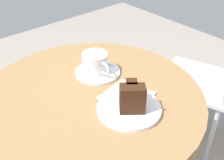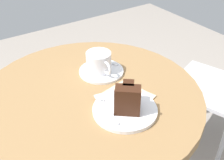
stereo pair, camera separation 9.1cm
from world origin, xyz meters
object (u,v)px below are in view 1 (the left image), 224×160
(fork, at_px, (109,105))
(napkin, at_px, (129,96))
(cake_plate, at_px, (129,109))
(saucer, at_px, (98,72))
(cake_slice, at_px, (132,98))
(teaspoon, at_px, (105,64))
(coffee_cup, at_px, (95,63))
(cafe_chair, at_px, (215,73))

(fork, height_order, napkin, fork)
(cake_plate, bearing_deg, fork, -136.32)
(saucer, distance_m, cake_slice, 0.24)
(teaspoon, bearing_deg, cake_plate, -67.18)
(teaspoon, xyz_separation_m, fork, (0.20, -0.15, 0.00))
(cake_plate, bearing_deg, cake_slice, 13.77)
(coffee_cup, bearing_deg, teaspoon, 104.86)
(cake_plate, bearing_deg, teaspoon, 156.22)
(cake_plate, height_order, napkin, cake_plate)
(coffee_cup, height_order, cake_slice, cake_slice)
(cake_slice, xyz_separation_m, cafe_chair, (-0.13, 0.76, -0.30))
(teaspoon, distance_m, napkin, 0.20)
(teaspoon, xyz_separation_m, napkin, (0.19, -0.06, -0.01))
(fork, distance_m, cafe_chair, 0.85)
(saucer, height_order, cake_plate, cake_plate)
(coffee_cup, relative_size, cake_plate, 0.62)
(cake_plate, relative_size, napkin, 1.10)
(coffee_cup, bearing_deg, napkin, -1.43)
(cafe_chair, bearing_deg, cake_plate, -9.78)
(fork, distance_m, napkin, 0.09)
(cake_slice, bearing_deg, coffee_cup, 168.40)
(teaspoon, height_order, fork, fork)
(coffee_cup, height_order, fork, coffee_cup)
(cake_plate, bearing_deg, napkin, 136.77)
(fork, bearing_deg, cake_slice, -130.09)
(coffee_cup, relative_size, cafe_chair, 0.14)
(napkin, bearing_deg, cake_slice, -37.38)
(teaspoon, relative_size, fork, 0.48)
(saucer, xyz_separation_m, cake_slice, (0.23, -0.06, 0.05))
(cake_plate, xyz_separation_m, cake_slice, (0.01, 0.00, 0.05))
(saucer, bearing_deg, cake_slice, -13.43)
(cake_slice, distance_m, cafe_chair, 0.83)
(cake_plate, xyz_separation_m, napkin, (-0.05, 0.05, -0.00))
(cake_plate, relative_size, fork, 1.29)
(coffee_cup, relative_size, cake_slice, 1.30)
(saucer, height_order, cake_slice, cake_slice)
(cake_plate, height_order, cake_slice, cake_slice)
(coffee_cup, xyz_separation_m, napkin, (0.18, -0.00, -0.04))
(saucer, xyz_separation_m, cafe_chair, (0.10, 0.70, -0.25))
(teaspoon, xyz_separation_m, cafe_chair, (0.12, 0.65, -0.26))
(saucer, distance_m, teaspoon, 0.05)
(teaspoon, bearing_deg, cake_slice, -66.04)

